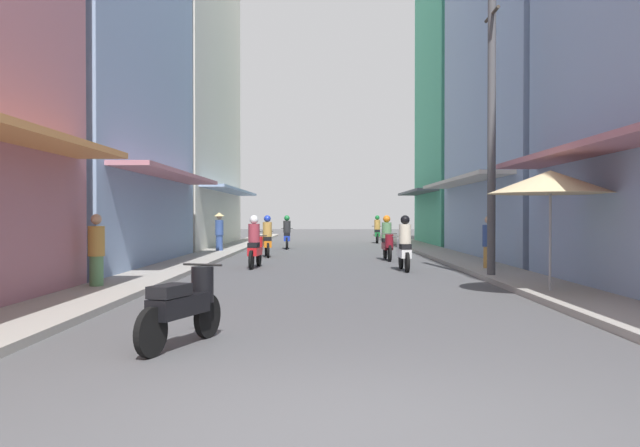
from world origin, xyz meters
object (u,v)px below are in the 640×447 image
Objects in this scene: pedestrian_foreground at (219,230)px; utility_pole at (492,132)px; pedestrian_midway at (96,253)px; motorbike_maroon at (387,240)px; motorbike_black at (184,304)px; motorbike_white at (404,246)px; motorbike_orange at (267,238)px; vendor_umbrella at (550,182)px; motorbike_green at (377,231)px; motorbike_blue at (287,234)px; pedestrian_crossing at (489,244)px; motorbike_red at (255,244)px.

utility_pole is at bearing -52.60° from pedestrian_foreground.
pedestrian_foreground is at bearing 88.53° from pedestrian_midway.
pedestrian_foreground is at bearing 147.32° from motorbike_maroon.
pedestrian_midway is (-3.01, 5.62, 0.30)m from motorbike_black.
motorbike_orange is at bearing 125.90° from motorbike_white.
pedestrian_midway is 9.59m from utility_pole.
motorbike_green is at bearing 93.19° from vendor_umbrella.
pedestrian_foreground reaches higher than pedestrian_midway.
pedestrian_foreground is at bearing 127.40° from utility_pole.
motorbike_green is 1.00× the size of motorbike_white.
pedestrian_foreground is 0.69× the size of vendor_umbrella.
pedestrian_midway is at bearing -102.73° from motorbike_orange.
pedestrian_foreground is at bearing -126.17° from motorbike_blue.
motorbike_orange is at bearing 91.59° from motorbike_black.
vendor_umbrella is (1.37, -24.56, 1.51)m from motorbike_green.
motorbike_green is 19.18m from pedestrian_crossing.
motorbike_green is 29.80m from motorbike_black.
vendor_umbrella is (6.12, -17.96, 1.51)m from motorbike_blue.
motorbike_black is at bearing -125.12° from utility_pole.
motorbike_green is at bearing 87.73° from motorbike_white.
vendor_umbrella is at bearing -86.81° from motorbike_green.
motorbike_white is 1.16× the size of pedestrian_crossing.
vendor_umbrella is 3.65m from utility_pole.
motorbike_green is 24.65m from vendor_umbrella.
pedestrian_crossing is (1.54, -19.12, 0.07)m from motorbike_green.
motorbike_red and motorbike_white have the same top height.
motorbike_orange and motorbike_green have the same top height.
pedestrian_foreground is (-2.28, 7.54, 0.25)m from motorbike_red.
motorbike_maroon is at bearing -22.52° from motorbike_orange.
motorbike_red is at bearing -73.17° from pedestrian_foreground.
motorbike_red is at bearing 150.35° from utility_pole.
motorbike_red is at bearing 167.31° from motorbike_white.
pedestrian_crossing is at bearing -63.73° from motorbike_maroon.
pedestrian_foreground is (-7.36, -10.16, 0.25)m from motorbike_green.
pedestrian_crossing is (2.28, -0.44, 0.07)m from motorbike_white.
pedestrian_midway reaches higher than pedestrian_crossing.
motorbike_red is at bearing -142.06° from motorbike_maroon.
motorbike_white is at bearing 69.78° from motorbike_black.
motorbike_maroon is 5.30m from pedestrian_crossing.
motorbike_orange is 1.12× the size of pedestrian_midway.
pedestrian_midway is 9.22m from vendor_umbrella.
motorbike_blue is 1.00× the size of motorbike_white.
motorbike_white is (4.34, -0.98, 0.00)m from motorbike_red.
vendor_umbrella is at bearing -91.81° from pedestrian_crossing.
motorbike_maroon is 0.74× the size of vendor_umbrella.
utility_pole is at bearing -54.23° from motorbike_white.
motorbike_white is at bearing -54.10° from motorbike_orange.
motorbike_orange reaches higher than motorbike_black.
pedestrian_midway is at bearing -163.52° from utility_pole.
motorbike_maroon is (3.95, -7.77, 0.00)m from motorbike_blue.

